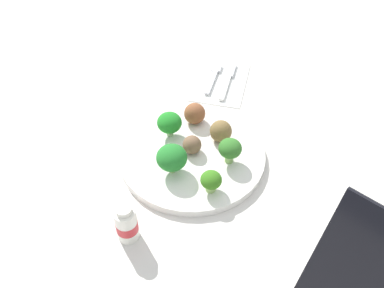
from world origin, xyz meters
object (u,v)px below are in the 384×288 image
(fork, at_px, (213,77))
(plate, at_px, (192,154))
(yogurt_bottle, at_px, (127,224))
(meatball_center, at_px, (195,113))
(meatball_near_rim, at_px, (190,146))
(knife, at_px, (228,79))
(napkin, at_px, (220,81))
(broccoli_floret_mid_left, at_px, (231,148))
(broccoli_floret_center, at_px, (169,123))
(broccoli_floret_back_right, at_px, (172,158))
(meatball_mid_right, at_px, (221,131))
(broccoli_floret_far_rim, at_px, (211,180))

(fork, bearing_deg, plate, -171.54)
(yogurt_bottle, bearing_deg, meatball_center, -2.85)
(meatball_near_rim, distance_m, knife, 0.26)
(napkin, distance_m, knife, 0.02)
(meatball_near_rim, relative_size, fork, 0.30)
(knife, height_order, yogurt_bottle, yogurt_bottle)
(napkin, bearing_deg, broccoli_floret_mid_left, -159.24)
(broccoli_floret_center, height_order, meatball_near_rim, broccoli_floret_center)
(broccoli_floret_center, xyz_separation_m, fork, (0.23, -0.02, -0.04))
(broccoli_floret_center, xyz_separation_m, knife, (0.23, -0.05, -0.04))
(fork, height_order, knife, same)
(plate, bearing_deg, broccoli_floret_center, 63.82)
(broccoli_floret_back_right, height_order, meatball_near_rim, broccoli_floret_back_right)
(meatball_mid_right, relative_size, fork, 0.36)
(fork, bearing_deg, yogurt_bottle, -180.00)
(napkin, relative_size, knife, 1.17)
(broccoli_floret_back_right, xyz_separation_m, broccoli_floret_far_rim, (-0.02, -0.08, -0.01))
(broccoli_floret_mid_left, height_order, broccoli_floret_far_rim, broccoli_floret_mid_left)
(meatball_center, distance_m, meatball_mid_right, 0.07)
(plate, distance_m, napkin, 0.25)
(plate, bearing_deg, knife, 0.45)
(broccoli_floret_mid_left, height_order, meatball_near_rim, broccoli_floret_mid_left)
(napkin, xyz_separation_m, yogurt_bottle, (-0.45, 0.02, 0.03))
(broccoli_floret_mid_left, bearing_deg, broccoli_floret_back_right, 124.31)
(broccoli_floret_back_right, height_order, meatball_mid_right, broccoli_floret_back_right)
(meatball_center, bearing_deg, broccoli_floret_center, 148.76)
(broccoli_floret_back_right, distance_m, broccoli_floret_center, 0.09)
(broccoli_floret_back_right, xyz_separation_m, meatball_mid_right, (0.11, -0.06, -0.01))
(fork, relative_size, yogurt_bottle, 1.57)
(broccoli_floret_far_rim, bearing_deg, broccoli_floret_center, 48.87)
(meatball_mid_right, height_order, yogurt_bottle, yogurt_bottle)
(broccoli_floret_back_right, bearing_deg, broccoli_floret_center, 24.58)
(broccoli_floret_back_right, height_order, knife, broccoli_floret_back_right)
(broccoli_floret_back_right, bearing_deg, napkin, 0.40)
(fork, bearing_deg, broccoli_floret_center, 175.26)
(plate, bearing_deg, meatball_center, 16.15)
(napkin, distance_m, fork, 0.02)
(meatball_mid_right, xyz_separation_m, knife, (0.21, 0.04, -0.03))
(plate, height_order, napkin, plate)
(fork, bearing_deg, meatball_center, -175.33)
(broccoli_floret_far_rim, bearing_deg, broccoli_floret_mid_left, -8.21)
(plate, relative_size, broccoli_floret_mid_left, 5.45)
(meatball_near_rim, bearing_deg, napkin, 3.89)
(broccoli_floret_mid_left, relative_size, broccoli_floret_back_right, 0.89)
(plate, xyz_separation_m, broccoli_floret_center, (0.03, 0.06, 0.04))
(broccoli_floret_mid_left, relative_size, fork, 0.42)
(meatball_near_rim, xyz_separation_m, yogurt_bottle, (-0.20, 0.04, 0.00))
(plate, distance_m, broccoli_floret_back_right, 0.07)
(broccoli_floret_mid_left, height_order, yogurt_bottle, yogurt_bottle)
(broccoli_floret_mid_left, distance_m, yogurt_bottle, 0.23)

